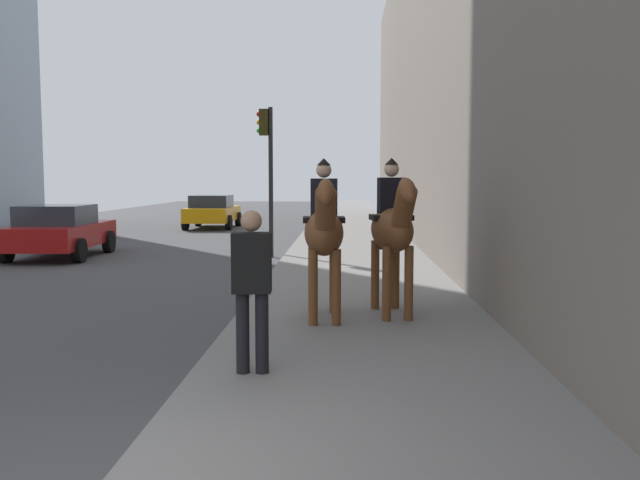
{
  "coord_description": "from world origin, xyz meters",
  "views": [
    {
      "loc": [
        -4.15,
        -1.63,
        2.14
      ],
      "look_at": [
        4.0,
        -1.32,
        1.4
      ],
      "focal_mm": 37.88,
      "sensor_mm": 36.0,
      "label": 1
    }
  ],
  "objects_px": {
    "pedestrian_greeting": "(252,280)",
    "car_near_lane": "(59,231)",
    "mounted_horse_near": "(324,230)",
    "car_mid_lane": "(212,211)",
    "mounted_horse_far": "(393,228)",
    "traffic_light_near_curb": "(268,158)"
  },
  "relations": [
    {
      "from": "pedestrian_greeting",
      "to": "mounted_horse_far",
      "type": "bearing_deg",
      "value": -31.62
    },
    {
      "from": "car_near_lane",
      "to": "traffic_light_near_curb",
      "type": "relative_size",
      "value": 0.99
    },
    {
      "from": "pedestrian_greeting",
      "to": "car_near_lane",
      "type": "bearing_deg",
      "value": 28.44
    },
    {
      "from": "car_mid_lane",
      "to": "traffic_light_near_curb",
      "type": "bearing_deg",
      "value": -161.19
    },
    {
      "from": "mounted_horse_far",
      "to": "pedestrian_greeting",
      "type": "xyz_separation_m",
      "value": [
        -3.05,
        1.66,
        -0.33
      ]
    },
    {
      "from": "mounted_horse_near",
      "to": "car_near_lane",
      "type": "distance_m",
      "value": 11.26
    },
    {
      "from": "mounted_horse_far",
      "to": "car_mid_lane",
      "type": "relative_size",
      "value": 0.58
    },
    {
      "from": "mounted_horse_near",
      "to": "mounted_horse_far",
      "type": "bearing_deg",
      "value": 105.88
    },
    {
      "from": "pedestrian_greeting",
      "to": "car_near_lane",
      "type": "height_order",
      "value": "pedestrian_greeting"
    },
    {
      "from": "mounted_horse_near",
      "to": "mounted_horse_far",
      "type": "xyz_separation_m",
      "value": [
        0.35,
        -1.0,
        0.01
      ]
    },
    {
      "from": "mounted_horse_near",
      "to": "car_near_lane",
      "type": "bearing_deg",
      "value": -141.81
    },
    {
      "from": "car_mid_lane",
      "to": "traffic_light_near_curb",
      "type": "distance_m",
      "value": 11.61
    },
    {
      "from": "mounted_horse_near",
      "to": "car_mid_lane",
      "type": "relative_size",
      "value": 0.58
    },
    {
      "from": "mounted_horse_near",
      "to": "pedestrian_greeting",
      "type": "distance_m",
      "value": 2.8
    },
    {
      "from": "mounted_horse_near",
      "to": "pedestrian_greeting",
      "type": "bearing_deg",
      "value": -17.13
    },
    {
      "from": "mounted_horse_near",
      "to": "traffic_light_near_curb",
      "type": "distance_m",
      "value": 8.99
    },
    {
      "from": "car_near_lane",
      "to": "car_mid_lane",
      "type": "bearing_deg",
      "value": -12.45
    },
    {
      "from": "mounted_horse_far",
      "to": "car_near_lane",
      "type": "bearing_deg",
      "value": -141.61
    },
    {
      "from": "car_near_lane",
      "to": "mounted_horse_far",
      "type": "bearing_deg",
      "value": -135.98
    },
    {
      "from": "pedestrian_greeting",
      "to": "car_mid_lane",
      "type": "relative_size",
      "value": 0.43
    },
    {
      "from": "traffic_light_near_curb",
      "to": "mounted_horse_near",
      "type": "bearing_deg",
      "value": -168.31
    },
    {
      "from": "mounted_horse_far",
      "to": "traffic_light_near_curb",
      "type": "relative_size",
      "value": 0.57
    }
  ]
}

